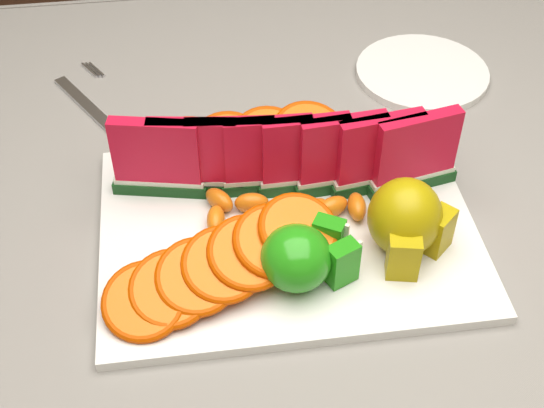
% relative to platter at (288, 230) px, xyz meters
% --- Properties ---
extents(table, '(1.40, 0.90, 0.75)m').
position_rel_platter_xyz_m(table, '(-0.01, 0.03, -0.11)').
color(table, '#432B16').
rests_on(table, ground).
extents(tablecloth, '(1.53, 1.03, 0.20)m').
position_rel_platter_xyz_m(tablecloth, '(-0.01, 0.03, -0.05)').
color(tablecloth, gray).
rests_on(tablecloth, table).
extents(platter, '(0.40, 0.30, 0.01)m').
position_rel_platter_xyz_m(platter, '(0.00, 0.00, 0.00)').
color(platter, silver).
rests_on(platter, tablecloth).
extents(apple_cluster, '(0.10, 0.08, 0.07)m').
position_rel_platter_xyz_m(apple_cluster, '(0.00, -0.07, 0.04)').
color(apple_cluster, '#337A1C').
rests_on(apple_cluster, platter).
extents(pear_cluster, '(0.10, 0.10, 0.08)m').
position_rel_platter_xyz_m(pear_cluster, '(0.11, -0.04, 0.04)').
color(pear_cluster, '#9F6218').
rests_on(pear_cluster, platter).
extents(side_plate, '(0.19, 0.19, 0.01)m').
position_rel_platter_xyz_m(side_plate, '(0.23, 0.27, -0.00)').
color(side_plate, silver).
rests_on(side_plate, tablecloth).
extents(fork, '(0.10, 0.18, 0.00)m').
position_rel_platter_xyz_m(fork, '(-0.22, 0.26, -0.00)').
color(fork, silver).
rests_on(fork, tablecloth).
extents(watermelon_row, '(0.39, 0.07, 0.10)m').
position_rel_platter_xyz_m(watermelon_row, '(0.01, 0.06, 0.05)').
color(watermelon_row, '#093D11').
rests_on(watermelon_row, platter).
extents(orange_fan_front, '(0.26, 0.15, 0.06)m').
position_rel_platter_xyz_m(orange_fan_front, '(-0.08, -0.07, 0.04)').
color(orange_fan_front, '#E2591A').
rests_on(orange_fan_front, platter).
extents(orange_fan_back, '(0.24, 0.11, 0.04)m').
position_rel_platter_xyz_m(orange_fan_back, '(-0.03, 0.13, 0.02)').
color(orange_fan_back, '#E2591A').
rests_on(orange_fan_back, platter).
extents(tangerine_segments, '(0.18, 0.07, 0.02)m').
position_rel_platter_xyz_m(tangerine_segments, '(-0.01, 0.01, 0.02)').
color(tangerine_segments, '#ED5227').
rests_on(tangerine_segments, platter).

